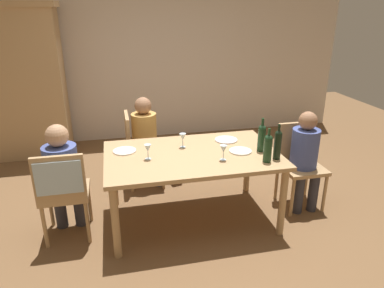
{
  "coord_description": "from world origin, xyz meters",
  "views": [
    {
      "loc": [
        -0.72,
        -3.17,
        2.11
      ],
      "look_at": [
        0.0,
        0.0,
        0.85
      ],
      "focal_mm": 33.23,
      "sensor_mm": 36.0,
      "label": 1
    }
  ],
  "objects_px": {
    "wine_glass_near_left": "(223,150)",
    "dinner_plate_guest_left": "(226,140)",
    "dining_table": "(192,161)",
    "chair_right_end": "(299,159)",
    "armoire_cabinet": "(23,82)",
    "chair_far_left": "(138,145)",
    "handbag": "(174,172)",
    "wine_bottle_short_olive": "(268,147)",
    "dinner_plate_guest_right": "(125,151)",
    "wine_bottle_tall_green": "(262,137)",
    "wine_glass_centre": "(148,149)",
    "wine_bottle_dark_red": "(278,144)",
    "wine_glass_near_right": "(183,138)",
    "person_man_bearded": "(305,154)",
    "chair_left_end": "(62,186)",
    "person_man_guest": "(147,135)",
    "dinner_plate_host": "(240,151)",
    "person_woman_host": "(63,173)"
  },
  "relations": [
    {
      "from": "armoire_cabinet",
      "to": "wine_bottle_short_olive",
      "type": "distance_m",
      "value": 3.7
    },
    {
      "from": "dinner_plate_guest_left",
      "to": "handbag",
      "type": "height_order",
      "value": "dinner_plate_guest_left"
    },
    {
      "from": "armoire_cabinet",
      "to": "chair_far_left",
      "type": "distance_m",
      "value": 2.1
    },
    {
      "from": "wine_bottle_short_olive",
      "to": "dinner_plate_guest_left",
      "type": "bearing_deg",
      "value": 107.84
    },
    {
      "from": "dining_table",
      "to": "chair_far_left",
      "type": "relative_size",
      "value": 1.86
    },
    {
      "from": "chair_left_end",
      "to": "wine_glass_centre",
      "type": "height_order",
      "value": "chair_left_end"
    },
    {
      "from": "chair_right_end",
      "to": "person_man_bearded",
      "type": "bearing_deg",
      "value": 90.0
    },
    {
      "from": "chair_right_end",
      "to": "wine_bottle_dark_red",
      "type": "distance_m",
      "value": 0.72
    },
    {
      "from": "dinner_plate_guest_left",
      "to": "wine_glass_centre",
      "type": "bearing_deg",
      "value": -160.23
    },
    {
      "from": "dinner_plate_guest_right",
      "to": "dinner_plate_host",
      "type": "bearing_deg",
      "value": -12.83
    },
    {
      "from": "chair_left_end",
      "to": "chair_far_left",
      "type": "bearing_deg",
      "value": 53.66
    },
    {
      "from": "chair_right_end",
      "to": "wine_bottle_short_olive",
      "type": "relative_size",
      "value": 2.8
    },
    {
      "from": "chair_right_end",
      "to": "dinner_plate_guest_right",
      "type": "xyz_separation_m",
      "value": [
        -1.89,
        0.11,
        0.22
      ]
    },
    {
      "from": "chair_left_end",
      "to": "wine_bottle_short_olive",
      "type": "relative_size",
      "value": 2.8
    },
    {
      "from": "dining_table",
      "to": "wine_glass_near_left",
      "type": "distance_m",
      "value": 0.38
    },
    {
      "from": "chair_right_end",
      "to": "handbag",
      "type": "distance_m",
      "value": 1.57
    },
    {
      "from": "chair_far_left",
      "to": "chair_right_end",
      "type": "bearing_deg",
      "value": 64.17
    },
    {
      "from": "dinner_plate_guest_right",
      "to": "wine_bottle_tall_green",
      "type": "bearing_deg",
      "value": -12.1
    },
    {
      "from": "wine_bottle_short_olive",
      "to": "dinner_plate_host",
      "type": "bearing_deg",
      "value": 118.97
    },
    {
      "from": "wine_bottle_short_olive",
      "to": "dinner_plate_guest_right",
      "type": "distance_m",
      "value": 1.41
    },
    {
      "from": "person_woman_host",
      "to": "handbag",
      "type": "relative_size",
      "value": 4.06
    },
    {
      "from": "person_man_guest",
      "to": "wine_glass_near_left",
      "type": "distance_m",
      "value": 1.31
    },
    {
      "from": "person_woman_host",
      "to": "wine_bottle_tall_green",
      "type": "bearing_deg",
      "value": -3.45
    },
    {
      "from": "chair_far_left",
      "to": "person_woman_host",
      "type": "xyz_separation_m",
      "value": [
        -0.76,
        -0.89,
        0.12
      ]
    },
    {
      "from": "wine_glass_near_right",
      "to": "armoire_cabinet",
      "type": "bearing_deg",
      "value": 132.14
    },
    {
      "from": "chair_left_end",
      "to": "dinner_plate_guest_right",
      "type": "xyz_separation_m",
      "value": [
        0.59,
        0.32,
        0.16
      ]
    },
    {
      "from": "wine_bottle_short_olive",
      "to": "dinner_plate_host",
      "type": "xyz_separation_m",
      "value": [
        -0.16,
        0.29,
        -0.14
      ]
    },
    {
      "from": "wine_bottle_short_olive",
      "to": "handbag",
      "type": "bearing_deg",
      "value": 118.24
    },
    {
      "from": "chair_right_end",
      "to": "handbag",
      "type": "xyz_separation_m",
      "value": [
        -1.27,
        0.83,
        -0.42
      ]
    },
    {
      "from": "wine_glass_centre",
      "to": "wine_glass_near_right",
      "type": "xyz_separation_m",
      "value": [
        0.38,
        0.23,
        0.0
      ]
    },
    {
      "from": "wine_bottle_tall_green",
      "to": "wine_bottle_short_olive",
      "type": "bearing_deg",
      "value": -100.42
    },
    {
      "from": "chair_right_end",
      "to": "chair_far_left",
      "type": "height_order",
      "value": "same"
    },
    {
      "from": "wine_bottle_dark_red",
      "to": "wine_bottle_short_olive",
      "type": "xyz_separation_m",
      "value": [
        -0.12,
        -0.04,
        -0.01
      ]
    },
    {
      "from": "dining_table",
      "to": "wine_glass_centre",
      "type": "distance_m",
      "value": 0.48
    },
    {
      "from": "person_man_guest",
      "to": "dinner_plate_host",
      "type": "bearing_deg",
      "value": 40.85
    },
    {
      "from": "chair_left_end",
      "to": "dinner_plate_guest_right",
      "type": "distance_m",
      "value": 0.69
    },
    {
      "from": "dining_table",
      "to": "chair_right_end",
      "type": "relative_size",
      "value": 1.86
    },
    {
      "from": "dining_table",
      "to": "person_man_bearded",
      "type": "bearing_deg",
      "value": -1.19
    },
    {
      "from": "person_woman_host",
      "to": "wine_glass_near_left",
      "type": "bearing_deg",
      "value": -9.42
    },
    {
      "from": "handbag",
      "to": "armoire_cabinet",
      "type": "bearing_deg",
      "value": 144.5
    },
    {
      "from": "dinner_plate_guest_left",
      "to": "armoire_cabinet",
      "type": "bearing_deg",
      "value": 140.02
    },
    {
      "from": "wine_glass_near_left",
      "to": "wine_glass_near_right",
      "type": "height_order",
      "value": "same"
    },
    {
      "from": "handbag",
      "to": "dining_table",
      "type": "bearing_deg",
      "value": -87.8
    },
    {
      "from": "wine_glass_near_left",
      "to": "dinner_plate_guest_left",
      "type": "height_order",
      "value": "wine_glass_near_left"
    },
    {
      "from": "dinner_plate_host",
      "to": "chair_right_end",
      "type": "bearing_deg",
      "value": 11.18
    },
    {
      "from": "person_woman_host",
      "to": "person_man_guest",
      "type": "height_order",
      "value": "person_woman_host"
    },
    {
      "from": "person_man_guest",
      "to": "wine_bottle_short_olive",
      "type": "height_order",
      "value": "person_man_guest"
    },
    {
      "from": "chair_right_end",
      "to": "dinner_plate_guest_left",
      "type": "height_order",
      "value": "chair_right_end"
    },
    {
      "from": "wine_glass_near_left",
      "to": "chair_right_end",
      "type": "bearing_deg",
      "value": 17.42
    },
    {
      "from": "person_woman_host",
      "to": "person_man_bearded",
      "type": "xyz_separation_m",
      "value": [
        2.47,
        -0.05,
        -0.02
      ]
    }
  ]
}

